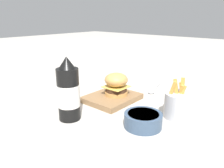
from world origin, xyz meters
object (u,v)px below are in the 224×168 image
at_px(serving_board, 112,98).
at_px(fries_basket, 178,105).
at_px(side_bowl, 143,120).
at_px(spoon, 153,90).
at_px(burger, 116,84).
at_px(ketchup_bottle, 68,92).

relative_size(serving_board, fries_basket, 1.48).
xyz_separation_m(serving_board, side_bowl, (0.11, 0.22, 0.01)).
distance_m(serving_board, spoon, 0.23).
height_order(serving_board, burger, burger).
height_order(side_bowl, spoon, side_bowl).
xyz_separation_m(serving_board, spoon, (-0.22, 0.07, -0.01)).
distance_m(serving_board, side_bowl, 0.25).
xyz_separation_m(ketchup_bottle, spoon, (-0.44, 0.07, -0.09)).
height_order(ketchup_bottle, side_bowl, ketchup_bottle).
xyz_separation_m(burger, side_bowl, (0.13, 0.22, -0.05)).
bearing_deg(side_bowl, spoon, -154.73).
relative_size(ketchup_bottle, side_bowl, 1.78).
bearing_deg(serving_board, side_bowl, 64.50).
bearing_deg(burger, serving_board, -17.78).
bearing_deg(fries_basket, spoon, -132.13).
bearing_deg(spoon, ketchup_bottle, -23.57).
distance_m(fries_basket, spoon, 0.28).
xyz_separation_m(fries_basket, side_bowl, (0.14, -0.05, -0.02)).
bearing_deg(fries_basket, ketchup_bottle, -47.54).
xyz_separation_m(burger, fries_basket, (-0.01, 0.27, -0.02)).
height_order(serving_board, ketchup_bottle, ketchup_bottle).
distance_m(ketchup_bottle, spoon, 0.46).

